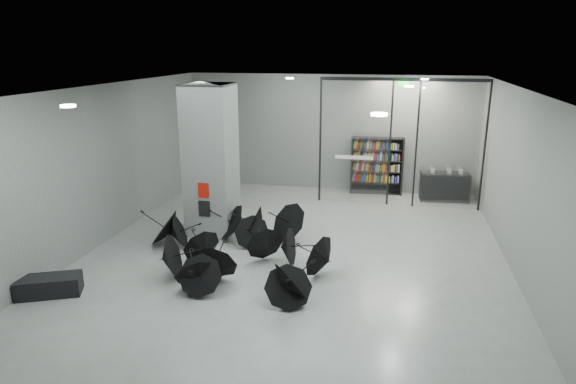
% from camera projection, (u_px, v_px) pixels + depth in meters
% --- Properties ---
extents(room, '(14.00, 14.02, 4.01)m').
position_uv_depth(room, '(287.00, 147.00, 10.72)').
color(room, slate).
rests_on(room, ground).
extents(column, '(1.20, 1.20, 4.00)m').
position_uv_depth(column, '(211.00, 160.00, 13.34)').
color(column, slate).
rests_on(column, ground).
extents(fire_cabinet, '(0.28, 0.04, 0.38)m').
position_uv_depth(fire_cabinet, '(203.00, 190.00, 12.93)').
color(fire_cabinet, '#A50A07').
rests_on(fire_cabinet, column).
extents(info_panel, '(0.30, 0.03, 0.42)m').
position_uv_depth(info_panel, '(204.00, 209.00, 13.07)').
color(info_panel, black).
rests_on(info_panel, column).
extents(exit_sign, '(0.30, 0.06, 0.15)m').
position_uv_depth(exit_sign, '(404.00, 84.00, 14.94)').
color(exit_sign, '#0CE533').
rests_on(exit_sign, room).
extents(glass_partition, '(5.06, 0.08, 4.00)m').
position_uv_depth(glass_partition, '(400.00, 138.00, 15.58)').
color(glass_partition, silver).
rests_on(glass_partition, ground).
extents(bench, '(1.35, 0.99, 0.40)m').
position_uv_depth(bench, '(49.00, 286.00, 10.28)').
color(bench, black).
rests_on(bench, ground).
extents(bookshelf, '(1.79, 0.49, 1.95)m').
position_uv_depth(bookshelf, '(377.00, 166.00, 17.24)').
color(bookshelf, black).
rests_on(bookshelf, ground).
extents(shop_counter, '(1.59, 0.75, 0.93)m').
position_uv_depth(shop_counter, '(444.00, 187.00, 16.56)').
color(shop_counter, black).
rests_on(shop_counter, ground).
extents(umbrella_cluster, '(5.41, 4.83, 1.33)m').
position_uv_depth(umbrella_cluster, '(239.00, 251.00, 11.74)').
color(umbrella_cluster, black).
rests_on(umbrella_cluster, ground).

